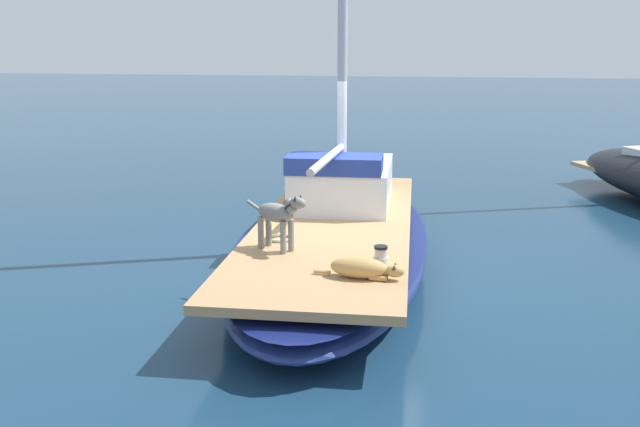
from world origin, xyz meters
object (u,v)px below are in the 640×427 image
sailboat_main (334,244)px  dog_grey (278,215)px  deck_winch (381,256)px  dog_tan (362,268)px  coiled_rope (280,238)px

sailboat_main → dog_grey: size_ratio=8.59×
dog_grey → deck_winch: dog_grey is taller
dog_grey → deck_winch: (1.23, -0.30, -0.32)m
dog_grey → dog_tan: size_ratio=0.90×
dog_tan → dog_grey: bearing=144.1°
sailboat_main → coiled_rope: bearing=-115.9°
dog_grey → deck_winch: bearing=-13.9°
sailboat_main → dog_grey: 1.69m
deck_winch → dog_tan: bearing=-105.0°
dog_tan → coiled_rope: size_ratio=2.94×
dog_tan → deck_winch: (0.13, 0.49, -0.01)m
dog_grey → deck_winch: size_ratio=4.09×
sailboat_main → coiled_rope: size_ratio=22.78×
sailboat_main → deck_winch: bearing=-64.9°
dog_grey → dog_tan: (1.10, -0.80, -0.32)m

